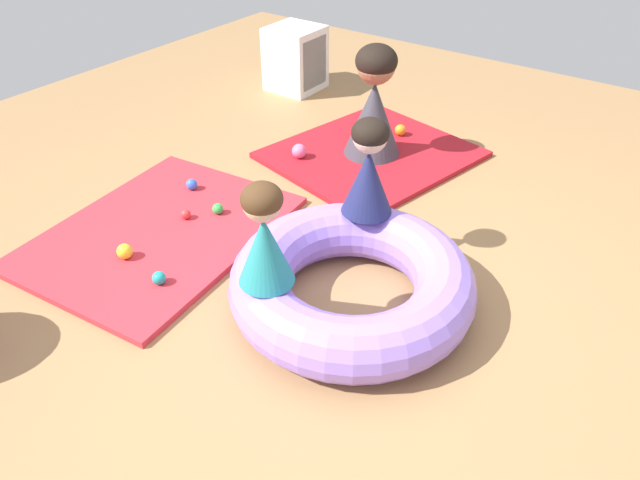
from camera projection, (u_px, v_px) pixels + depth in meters
name	position (u px, v px, depth m)	size (l,w,h in m)	color
ground_plane	(348.00, 298.00, 3.18)	(8.00, 8.00, 0.00)	#9E7549
gym_mat_front	(160.00, 232.00, 3.64)	(1.53, 1.17, 0.04)	red
gym_mat_far_right	(371.00, 155.00, 4.46)	(1.37, 1.20, 0.04)	#B21923
inflatable_cushion	(352.00, 282.00, 3.04)	(1.25, 1.25, 0.31)	#9975EA
child_in_navy	(368.00, 168.00, 3.15)	(0.38, 0.38, 0.55)	navy
child_in_teal	(264.00, 236.00, 2.67)	(0.37, 0.37, 0.52)	teal
adult_seated	(374.00, 103.00, 4.22)	(0.45, 0.45, 0.80)	#383842
play_ball_red	(186.00, 214.00, 3.71)	(0.06, 0.06, 0.06)	red
play_ball_green	(218.00, 209.00, 3.75)	(0.07, 0.07, 0.07)	green
play_ball_blue	(192.00, 184.00, 3.99)	(0.07, 0.07, 0.07)	blue
play_ball_teal	(159.00, 278.00, 3.19)	(0.07, 0.07, 0.07)	teal
play_ball_pink	(299.00, 151.00, 4.35)	(0.11, 0.11, 0.11)	pink
play_ball_orange	(400.00, 130.00, 4.66)	(0.09, 0.09, 0.09)	orange
play_ball_yellow	(125.00, 251.00, 3.37)	(0.09, 0.09, 0.09)	yellow
storage_cube	(298.00, 59.00, 5.41)	(0.44, 0.44, 0.56)	white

